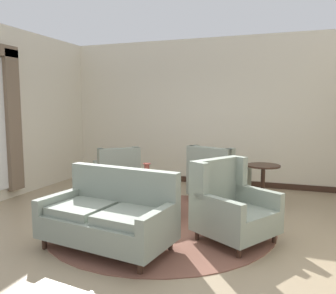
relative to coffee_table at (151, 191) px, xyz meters
The scene contains 12 objects.
ground 0.72m from the coffee_table, 64.78° to the right, with size 9.00×9.00×0.00m, color #9E896B.
wall_back 2.93m from the coffee_table, 84.73° to the left, with size 6.59×0.08×3.18m, color beige.
wall_left 3.22m from the coffee_table, behind, with size 0.08×4.48×3.18m, color beige.
baseboard_back 2.66m from the coffee_table, 84.62° to the left, with size 6.43×0.03×0.12m, color #382319.
area_rug 0.54m from the coffee_table, 42.18° to the right, with size 3.28×3.28×0.01m, color brown.
coffee_table is the anchor object (origin of this frame).
porcelain_vase 0.24m from the coffee_table, 151.87° to the right, with size 0.18×0.18×0.34m.
settee 1.23m from the coffee_table, 92.00° to the right, with size 1.69×1.06×0.95m.
armchair_foreground_right 1.51m from the coffee_table, 138.03° to the left, with size 1.13×1.14×0.96m.
armchair_far_left 1.39m from the coffee_table, 20.52° to the right, with size 1.16×1.17×1.04m.
armchair_beside_settee 1.45m from the coffee_table, 57.65° to the left, with size 1.10×1.11×1.02m.
side_table 1.99m from the coffee_table, 37.20° to the left, with size 0.57×0.57×0.73m.
Camera 1 is at (1.72, -4.27, 1.73)m, focal length 36.75 mm.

